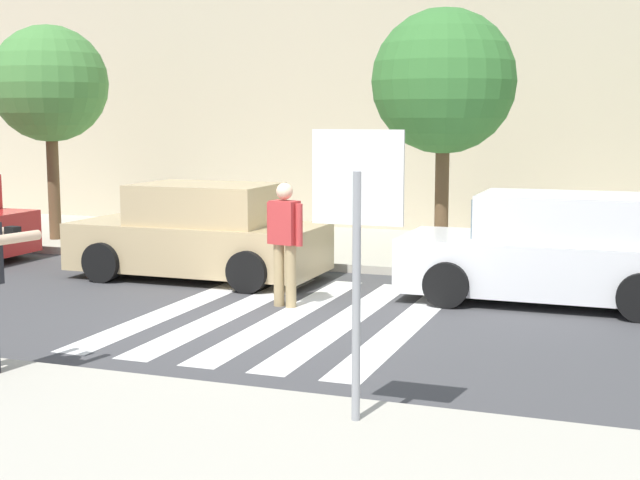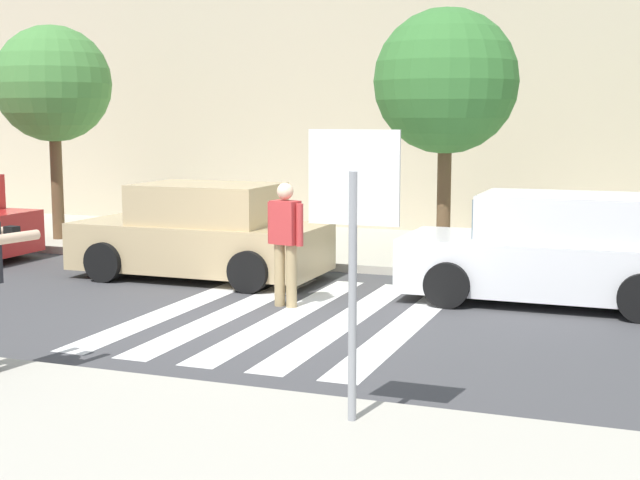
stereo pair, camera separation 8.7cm
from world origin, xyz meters
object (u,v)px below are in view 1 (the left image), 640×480
parked_car_tan (200,234)px  stop_sign (357,211)px  pedestrian_crossing (285,237)px  street_tree_center (444,82)px  street_tree_west (50,85)px  parked_car_white (551,252)px

parked_car_tan → stop_sign: bearing=-52.7°
parked_car_tan → pedestrian_crossing: bearing=-36.4°
pedestrian_crossing → street_tree_center: (1.34, 3.89, 2.22)m
street_tree_west → parked_car_white: bearing=-12.7°
street_tree_west → street_tree_center: (7.97, 0.05, -0.05)m
stop_sign → parked_car_white: (0.96, 6.03, -1.15)m
stop_sign → pedestrian_crossing: bearing=118.9°
street_tree_center → pedestrian_crossing: bearing=-109.0°
parked_car_white → street_tree_center: size_ratio=0.95×
pedestrian_crossing → parked_car_tan: size_ratio=0.42×
stop_sign → street_tree_center: size_ratio=0.55×
stop_sign → pedestrian_crossing: stop_sign is taller
parked_car_tan → street_tree_center: 4.85m
parked_car_white → street_tree_center: 3.98m
stop_sign → pedestrian_crossing: size_ratio=1.38×
parked_car_white → street_tree_west: street_tree_west is taller
pedestrian_crossing → street_tree_center: size_ratio=0.40×
street_tree_west → pedestrian_crossing: bearing=-30.1°
parked_car_white → street_tree_center: (-2.09, 2.32, 2.47)m
street_tree_center → parked_car_tan: bearing=-146.1°
pedestrian_crossing → stop_sign: bearing=-61.1°
parked_car_tan → parked_car_white: (5.55, 0.00, 0.00)m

